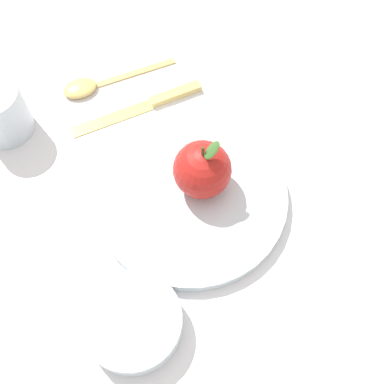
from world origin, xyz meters
name	(u,v)px	position (x,y,z in m)	size (l,w,h in m)	color
ground_plane	(193,185)	(0.00, 0.00, 0.00)	(2.40, 2.40, 0.00)	silver
dinner_plate	(192,196)	(0.00, -0.02, 0.01)	(0.24, 0.24, 0.02)	silver
apple	(202,170)	(0.01, -0.01, 0.05)	(0.07, 0.07, 0.09)	#B21E19
side_bowl	(132,322)	(-0.05, -0.18, 0.02)	(0.11, 0.11, 0.03)	silver
knife	(149,104)	(-0.07, 0.12, 0.00)	(0.17, 0.11, 0.01)	#D8B766
spoon	(92,85)	(-0.16, 0.14, 0.01)	(0.16, 0.10, 0.01)	#D8B766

